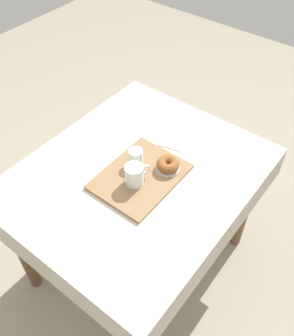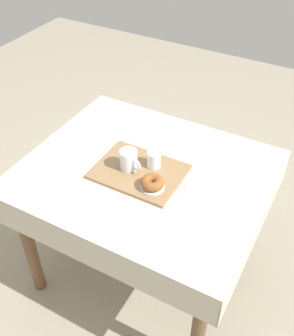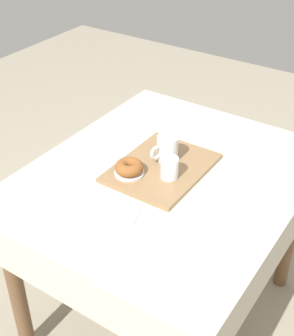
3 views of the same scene
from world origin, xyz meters
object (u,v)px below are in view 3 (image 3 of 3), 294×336
at_px(tea_mug_left, 167,149).
at_px(donut_plate_left, 129,173).
at_px(dining_table, 166,198).
at_px(paper_napkin, 122,211).
at_px(serving_tray, 162,168).
at_px(sugar_donut_left, 129,167).
at_px(water_glass_near, 170,169).

relative_size(tea_mug_left, donut_plate_left, 1.09).
bearing_deg(tea_mug_left, donut_plate_left, -22.19).
relative_size(dining_table, paper_napkin, 9.65).
height_order(serving_tray, tea_mug_left, tea_mug_left).
height_order(dining_table, donut_plate_left, donut_plate_left).
height_order(serving_tray, donut_plate_left, donut_plate_left).
xyz_separation_m(tea_mug_left, sugar_donut_left, (0.16, -0.06, -0.02)).
distance_m(serving_tray, paper_napkin, 0.28).
bearing_deg(donut_plate_left, serving_tray, 146.25).
bearing_deg(paper_napkin, serving_tray, -175.63).
xyz_separation_m(dining_table, tea_mug_left, (-0.06, -0.04, 0.17)).
relative_size(tea_mug_left, sugar_donut_left, 1.15).
distance_m(serving_tray, sugar_donut_left, 0.14).
bearing_deg(dining_table, sugar_donut_left, -47.95).
height_order(water_glass_near, sugar_donut_left, water_glass_near).
bearing_deg(water_glass_near, paper_napkin, -9.26).
bearing_deg(dining_table, tea_mug_left, -149.06).
bearing_deg(tea_mug_left, paper_napkin, 5.17).
xyz_separation_m(serving_tray, tea_mug_left, (-0.05, -0.01, 0.05)).
distance_m(tea_mug_left, donut_plate_left, 0.17).
distance_m(donut_plate_left, paper_napkin, 0.20).
distance_m(dining_table, water_glass_near, 0.17).
height_order(dining_table, water_glass_near, water_glass_near).
relative_size(sugar_donut_left, paper_napkin, 0.89).
xyz_separation_m(serving_tray, paper_napkin, (0.28, 0.02, -0.01)).
distance_m(dining_table, serving_tray, 0.12).
bearing_deg(serving_tray, dining_table, 62.44).
distance_m(dining_table, paper_napkin, 0.29).
bearing_deg(tea_mug_left, sugar_donut_left, -22.19).
xyz_separation_m(tea_mug_left, donut_plate_left, (0.16, -0.06, -0.04)).
height_order(donut_plate_left, paper_napkin, donut_plate_left).
bearing_deg(water_glass_near, dining_table, -134.12).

